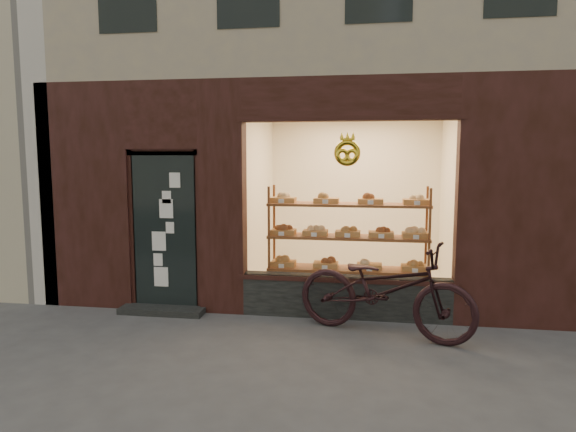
# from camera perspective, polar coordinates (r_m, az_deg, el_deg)

# --- Properties ---
(ground) EXTENTS (90.00, 90.00, 0.00)m
(ground) POSITION_cam_1_polar(r_m,az_deg,el_deg) (5.01, -0.29, -18.33)
(ground) COLOR #424242
(display_shelf) EXTENTS (2.20, 0.45, 1.70)m
(display_shelf) POSITION_cam_1_polar(r_m,az_deg,el_deg) (7.14, 6.65, -3.40)
(display_shelf) COLOR brown
(display_shelf) RESTS_ON ground
(bicycle) EXTENTS (2.27, 1.39, 1.12)m
(bicycle) POSITION_cam_1_polar(r_m,az_deg,el_deg) (6.19, 10.65, -7.95)
(bicycle) COLOR black
(bicycle) RESTS_ON ground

